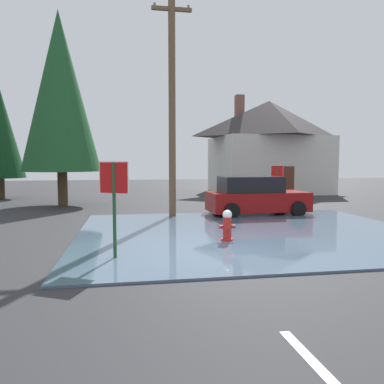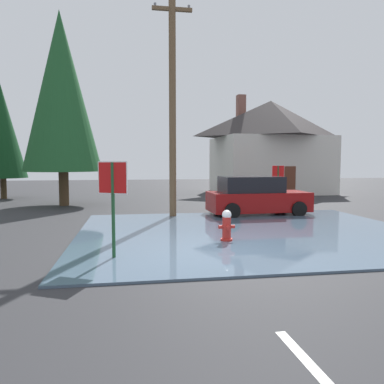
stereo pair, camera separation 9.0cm
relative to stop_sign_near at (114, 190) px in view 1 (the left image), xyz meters
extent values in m
cube|color=#2D2D30|center=(2.38, 0.33, -1.68)|extent=(80.00, 80.00, 0.10)
cube|color=#4C6075|center=(4.21, 2.66, -1.60)|extent=(10.90, 9.02, 0.05)
cube|color=silver|center=(1.85, -0.84, -1.62)|extent=(3.59, 0.36, 0.01)
cylinder|color=#1E4C28|center=(0.00, 0.00, -0.50)|extent=(0.08, 0.08, 2.26)
cube|color=white|center=(0.00, 0.00, 0.28)|extent=(0.67, 0.36, 0.74)
cube|color=red|center=(0.00, 0.00, 0.28)|extent=(0.64, 0.35, 0.70)
cylinder|color=#AD231E|center=(3.06, 1.38, -1.57)|extent=(0.33, 0.33, 0.11)
cylinder|color=#AD231E|center=(3.06, 1.38, -1.21)|extent=(0.24, 0.24, 0.61)
sphere|color=white|center=(3.06, 1.38, -0.84)|extent=(0.26, 0.26, 0.26)
cylinder|color=#AD231E|center=(2.88, 1.38, -1.18)|extent=(0.11, 0.10, 0.10)
cylinder|color=#AD231E|center=(3.23, 1.38, -1.18)|extent=(0.11, 0.10, 0.10)
cylinder|color=#AD231E|center=(3.06, 1.21, -1.18)|extent=(0.12, 0.11, 0.12)
cylinder|color=brown|center=(2.11, 6.44, 2.82)|extent=(0.28, 0.28, 8.90)
cube|color=brown|center=(2.11, 6.44, 6.67)|extent=(1.60, 0.14, 0.14)
cylinder|color=slate|center=(1.43, 6.44, 6.80)|extent=(0.10, 0.10, 0.12)
cylinder|color=slate|center=(2.78, 6.44, 6.80)|extent=(0.10, 0.10, 0.12)
cylinder|color=#1E4C28|center=(7.97, 9.64, -0.58)|extent=(0.08, 0.08, 2.09)
cube|color=white|center=(7.97, 9.64, 0.15)|extent=(0.67, 0.07, 0.67)
cube|color=red|center=(7.97, 9.64, 0.15)|extent=(0.63, 0.08, 0.63)
cube|color=beige|center=(10.62, 17.64, 0.42)|extent=(7.95, 6.40, 4.10)
pyramid|color=#332D2D|center=(10.62, 17.64, 3.81)|extent=(8.59, 6.91, 2.67)
cube|color=brown|center=(8.66, 18.65, 4.47)|extent=(0.63, 0.63, 2.40)
cube|color=#592D1E|center=(10.76, 14.59, -0.63)|extent=(1.00, 0.10, 2.00)
cube|color=maroon|center=(5.81, 6.54, -1.04)|extent=(4.30, 1.93, 0.81)
cube|color=black|center=(5.47, 6.53, -0.30)|extent=(2.59, 1.66, 0.67)
cylinder|color=black|center=(7.22, 7.48, -1.31)|extent=(0.65, 0.24, 0.64)
cylinder|color=black|center=(7.28, 5.69, -1.31)|extent=(0.65, 0.24, 0.64)
cylinder|color=black|center=(4.34, 7.39, -1.31)|extent=(0.65, 0.24, 0.64)
cylinder|color=black|center=(4.40, 5.60, -1.31)|extent=(0.65, 0.24, 0.64)
cylinder|color=#4C3823|center=(-7.43, 15.97, -0.98)|extent=(0.36, 0.36, 1.30)
cylinder|color=#4C3823|center=(-3.06, 11.53, -0.73)|extent=(0.50, 0.50, 1.79)
cone|color=#1E5128|center=(-3.06, 11.53, 4.25)|extent=(3.99, 3.99, 8.17)
camera|label=1|loc=(0.33, -8.62, 0.63)|focal=34.66mm
camera|label=2|loc=(0.41, -8.64, 0.63)|focal=34.66mm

